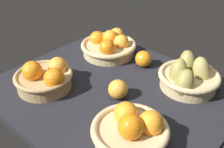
% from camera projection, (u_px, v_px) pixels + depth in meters
% --- Properties ---
extents(market_tray, '(0.84, 0.72, 0.03)m').
position_uv_depth(market_tray, '(113.00, 93.00, 1.04)').
color(market_tray, black).
rests_on(market_tray, ground).
extents(basket_far_right_pears, '(0.23, 0.24, 0.13)m').
position_uv_depth(basket_far_right_pears, '(188.00, 77.00, 1.02)').
color(basket_far_right_pears, tan).
rests_on(basket_far_right_pears, market_tray).
extents(basket_far_left, '(0.25, 0.25, 0.11)m').
position_uv_depth(basket_far_left, '(109.00, 46.00, 1.25)').
color(basket_far_left, tan).
rests_on(basket_far_left, market_tray).
extents(basket_near_right, '(0.23, 0.23, 0.12)m').
position_uv_depth(basket_near_right, '(131.00, 130.00, 0.79)').
color(basket_near_right, tan).
rests_on(basket_near_right, market_tray).
extents(basket_near_left, '(0.22, 0.22, 0.12)m').
position_uv_depth(basket_near_left, '(45.00, 77.00, 1.02)').
color(basket_near_left, tan).
rests_on(basket_near_left, market_tray).
extents(loose_orange_front_gap, '(0.07, 0.07, 0.07)m').
position_uv_depth(loose_orange_front_gap, '(118.00, 89.00, 0.97)').
color(loose_orange_front_gap, '#F49E33').
rests_on(loose_orange_front_gap, market_tray).
extents(loose_orange_back_gap, '(0.07, 0.07, 0.07)m').
position_uv_depth(loose_orange_back_gap, '(143.00, 59.00, 1.16)').
color(loose_orange_back_gap, orange).
rests_on(loose_orange_back_gap, market_tray).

